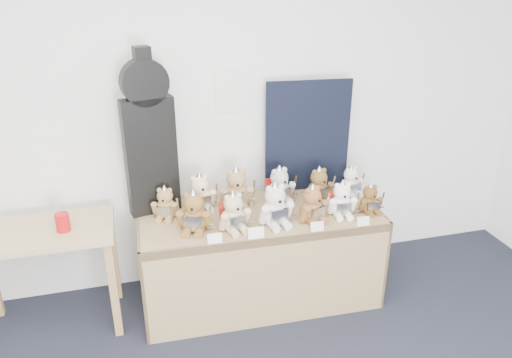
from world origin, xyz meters
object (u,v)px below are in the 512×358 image
object	(u,v)px
teddy_back_left	(200,194)
teddy_front_left	(234,213)
teddy_front_end	(370,200)
teddy_back_right	(319,186)
teddy_front_far_left	(194,214)
teddy_back_end	(351,182)
display_table	(262,237)
teddy_back_centre_right	(280,187)
teddy_back_centre_left	(237,190)
guitar_case	(149,136)
teddy_back_far_left	(165,204)
side_table	(44,247)
teddy_front_right	(313,206)
teddy_front_centre	(275,206)
red_cup	(63,222)
teddy_front_far_right	(342,200)

from	to	relation	value
teddy_back_left	teddy_front_left	bearing A→B (deg)	-73.80
teddy_front_end	teddy_back_right	world-z (taller)	teddy_back_right
teddy_front_far_left	teddy_back_left	size ratio (longest dim) A/B	1.04
teddy_back_left	teddy_back_right	size ratio (longest dim) A/B	1.03
teddy_front_left	teddy_back_end	bearing A→B (deg)	3.93
display_table	teddy_back_centre_right	distance (m)	0.37
display_table	teddy_back_centre_left	world-z (taller)	teddy_back_centre_left
guitar_case	teddy_front_end	world-z (taller)	guitar_case
teddy_back_end	teddy_back_centre_left	bearing A→B (deg)	161.27
display_table	teddy_back_far_left	xyz separation A→B (m)	(-0.62, 0.17, 0.25)
side_table	teddy_back_end	world-z (taller)	teddy_back_end
teddy_front_right	teddy_front_left	bearing A→B (deg)	155.86
display_table	teddy_front_right	size ratio (longest dim) A/B	5.94
side_table	teddy_back_centre_left	world-z (taller)	teddy_back_centre_left
teddy_back_centre_left	teddy_back_centre_right	xyz separation A→B (m)	(0.31, -0.01, -0.01)
teddy_front_right	teddy_front_centre	bearing A→B (deg)	152.73
teddy_front_right	teddy_back_end	world-z (taller)	teddy_front_right
display_table	teddy_front_left	size ratio (longest dim) A/B	5.81
teddy_back_centre_left	teddy_back_end	size ratio (longest dim) A/B	1.32
teddy_front_far_left	teddy_back_right	bearing A→B (deg)	30.45
teddy_front_far_left	teddy_back_far_left	size ratio (longest dim) A/B	1.22
teddy_back_centre_left	teddy_back_far_left	xyz separation A→B (m)	(-0.49, -0.04, -0.03)
guitar_case	teddy_front_right	bearing A→B (deg)	-34.80
teddy_front_centre	teddy_back_centre_left	distance (m)	0.36
display_table	red_cup	xyz separation A→B (m)	(-1.25, 0.06, 0.25)
teddy_front_right	teddy_front_far_right	world-z (taller)	teddy_front_right
side_table	teddy_back_far_left	distance (m)	0.80
teddy_front_far_right	teddy_back_end	xyz separation A→B (m)	(0.19, 0.28, -0.01)
teddy_front_right	teddy_back_centre_left	size ratio (longest dim) A/B	0.87
guitar_case	teddy_front_centre	bearing A→B (deg)	-39.87
teddy_back_right	teddy_front_far_left	bearing A→B (deg)	178.61
teddy_front_far_left	teddy_back_end	distance (m)	1.20
teddy_back_end	teddy_front_centre	bearing A→B (deg)	-173.97
teddy_front_far_left	teddy_back_centre_left	size ratio (longest dim) A/B	0.94
teddy_front_far_right	teddy_back_centre_left	size ratio (longest dim) A/B	0.84
teddy_front_right	teddy_front_far_right	size ratio (longest dim) A/B	1.04
display_table	side_table	xyz separation A→B (m)	(-1.39, 0.11, 0.07)
teddy_back_end	teddy_front_far_right	bearing A→B (deg)	-142.31
teddy_front_left	teddy_back_far_left	world-z (taller)	teddy_front_left
display_table	guitar_case	bearing A→B (deg)	158.91
teddy_back_centre_right	teddy_back_end	size ratio (longest dim) A/B	1.22
display_table	teddy_back_end	size ratio (longest dim) A/B	6.83
teddy_front_far_right	teddy_back_right	size ratio (longest dim) A/B	0.96
guitar_case	teddy_front_far_right	bearing A→B (deg)	-29.72
teddy_back_left	teddy_back_end	size ratio (longest dim) A/B	1.19
display_table	teddy_front_left	bearing A→B (deg)	-152.04
side_table	teddy_back_centre_right	world-z (taller)	teddy_back_centre_right
teddy_front_end	teddy_back_centre_left	distance (m)	0.91
display_table	teddy_back_centre_right	world-z (taller)	teddy_back_centre_right
teddy_back_centre_right	teddy_back_right	world-z (taller)	teddy_back_centre_right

